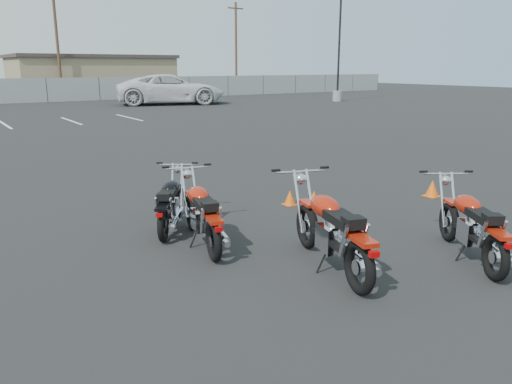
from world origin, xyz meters
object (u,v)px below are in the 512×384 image
motorcycle_third_red (332,231)px  white_van (170,80)px  motorcycle_front_red (202,214)px  motorcycle_second_black (170,203)px  motorcycle_rear_red (472,226)px

motorcycle_third_red → white_van: white_van is taller
motorcycle_front_red → motorcycle_second_black: size_ratio=1.18×
motorcycle_third_red → motorcycle_second_black: bearing=111.2°
white_van → motorcycle_rear_red: bearing=-177.7°
motorcycle_third_red → white_van: size_ratio=0.27×
motorcycle_front_red → motorcycle_third_red: (1.00, -1.79, 0.05)m
motorcycle_third_red → white_van: (10.79, 28.99, 1.14)m
motorcycle_second_black → motorcycle_rear_red: size_ratio=0.90×
motorcycle_second_black → white_van: (11.87, 26.21, 1.24)m
motorcycle_rear_red → motorcycle_third_red: bearing=156.1°
motorcycle_second_black → motorcycle_third_red: 2.98m
motorcycle_second_black → motorcycle_rear_red: 4.67m
motorcycle_front_red → white_van: size_ratio=0.24×
motorcycle_third_red → motorcycle_rear_red: bearing=-23.9°
motorcycle_second_black → motorcycle_rear_red: (2.95, -3.61, 0.05)m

